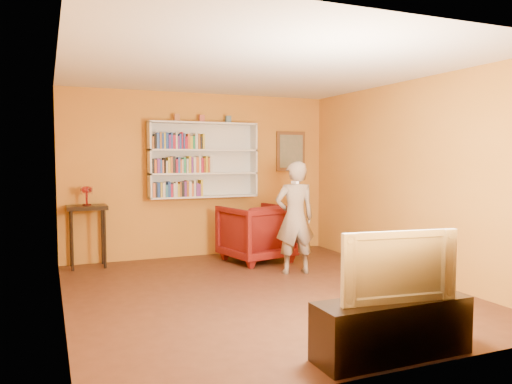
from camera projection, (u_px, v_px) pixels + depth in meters
The scene contains 16 objects.
room_shell at pixel (260, 209), 6.03m from camera, with size 5.30×5.80×2.88m.
bookshelf at pixel (203, 160), 8.21m from camera, with size 1.80×0.29×1.23m.
books_row_lower at pixel (178, 189), 7.97m from camera, with size 0.81×0.19×0.27m.
books_row_middle at pixel (183, 165), 7.98m from camera, with size 0.97×0.19×0.27m.
books_row_upper at pixel (178, 142), 7.92m from camera, with size 0.84×0.19×0.27m.
ornament_left at pixel (177, 118), 7.93m from camera, with size 0.08×0.08×0.11m, color #9B572C.
ornament_centre at pixel (202, 119), 8.09m from camera, with size 0.08×0.08×0.11m, color #AB4B39.
ornament_right at pixel (228, 119), 8.27m from camera, with size 0.08×0.08×0.12m, color #486378.
framed_painting at pixel (291, 151), 8.88m from camera, with size 0.55×0.05×0.70m.
console_table at pixel (87, 216), 7.41m from camera, with size 0.57×0.43×0.93m.
ruby_lustre at pixel (87, 191), 7.38m from camera, with size 0.18×0.17×0.29m.
armchair at pixel (256, 233), 7.88m from camera, with size 0.96×0.99×0.90m, color #4C0507.
person at pixel (295, 218), 7.03m from camera, with size 0.58×0.38×1.59m, color #7C6B5B.
game_remote at pixel (295, 182), 6.62m from camera, with size 0.04×0.15×0.04m, color white.
tv_cabinet at pixel (392, 328), 4.10m from camera, with size 1.35×0.40×0.48m, color black.
television at pixel (393, 264), 4.06m from camera, with size 1.01×0.13×0.58m, color black.
Camera 1 is at (-2.38, -5.51, 1.64)m, focal length 35.00 mm.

